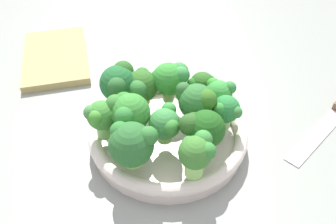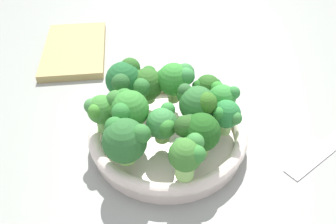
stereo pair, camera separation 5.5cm
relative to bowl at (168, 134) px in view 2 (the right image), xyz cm
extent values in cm
cube|color=gray|center=(-3.27, 2.75, -3.15)|extent=(130.00, 130.00, 2.50)
cylinder|color=silver|center=(0.00, 0.00, -1.06)|extent=(24.67, 24.67, 1.67)
torus|color=beige|center=(0.00, 0.00, 0.80)|extent=(25.70, 25.70, 2.05)
cylinder|color=#8BC657|center=(-1.79, 8.79, 2.93)|extent=(2.65, 2.65, 2.21)
sphere|color=green|center=(-1.79, 8.79, 5.50)|extent=(4.50, 4.50, 4.50)
sphere|color=#328238|center=(-1.53, 10.49, 6.67)|extent=(2.10, 2.10, 2.10)
sphere|color=green|center=(-3.07, 8.28, 6.47)|extent=(2.16, 2.16, 2.16)
cylinder|color=#8FCC61|center=(2.83, -1.17, 2.69)|extent=(2.24, 2.24, 1.74)
sphere|color=#3B8841|center=(2.83, -1.17, 5.11)|extent=(4.76, 4.76, 4.76)
sphere|color=green|center=(1.24, -0.14, 6.38)|extent=(2.25, 2.25, 2.25)
sphere|color=#378731|center=(4.30, -0.60, 5.57)|extent=(2.73, 2.73, 2.73)
cylinder|color=#87CA66|center=(0.66, -5.79, 3.16)|extent=(2.44, 2.44, 2.68)
sphere|color=#378A32|center=(0.66, -5.79, 6.39)|extent=(5.80, 5.80, 5.80)
sphere|color=#317D2E|center=(-0.90, -6.51, 7.34)|extent=(3.00, 3.00, 3.00)
sphere|color=#367A30|center=(-0.63, -7.84, 7.26)|extent=(3.07, 3.07, 3.07)
sphere|color=#2E7E31|center=(2.62, -6.94, 7.48)|extent=(2.91, 2.91, 2.91)
cylinder|color=#7DC25C|center=(-0.22, -10.04, 3.13)|extent=(2.29, 2.29, 2.61)
sphere|color=#3C8532|center=(-0.22, -10.04, 5.91)|extent=(4.53, 4.53, 4.53)
sphere|color=#42922E|center=(0.96, -10.83, 6.67)|extent=(2.30, 2.30, 2.30)
sphere|color=#41852F|center=(0.44, -8.49, 6.35)|extent=(2.21, 2.21, 2.21)
sphere|color=#40843F|center=(-0.29, -11.47, 6.66)|extent=(2.37, 2.37, 2.37)
cylinder|color=#87C559|center=(6.08, 4.13, 2.98)|extent=(2.63, 2.63, 2.31)
sphere|color=#1E5719|center=(6.08, 4.13, 5.95)|extent=(5.58, 5.58, 5.58)
sphere|color=#2B5920|center=(5.65, 1.88, 6.86)|extent=(3.21, 3.21, 3.21)
sphere|color=#2A5927|center=(4.80, 2.73, 6.26)|extent=(3.15, 3.15, 3.15)
cylinder|color=#93D462|center=(6.42, -6.62, 2.68)|extent=(2.72, 2.72, 1.71)
sphere|color=#2B672D|center=(6.42, -6.62, 5.60)|extent=(6.38, 6.38, 6.38)
sphere|color=#317731|center=(7.03, -4.28, 7.30)|extent=(2.71, 2.71, 2.71)
sphere|color=#2D7830|center=(5.08, -7.89, 7.12)|extent=(2.81, 2.81, 2.81)
cylinder|color=#84B15B|center=(-6.50, 1.56, 3.16)|extent=(1.89, 1.89, 2.67)
sphere|color=green|center=(-6.50, 1.56, 6.29)|extent=(5.54, 5.54, 5.54)
sphere|color=#3A8236|center=(-7.13, -0.08, 6.76)|extent=(2.33, 2.33, 2.33)
sphere|color=#388B40|center=(-5.68, 3.48, 7.37)|extent=(2.92, 2.92, 2.92)
sphere|color=#3A853F|center=(-6.93, 3.48, 7.20)|extent=(3.19, 3.19, 3.19)
cylinder|color=#7CB85B|center=(-5.70, 7.27, 2.67)|extent=(2.67, 2.67, 1.69)
sphere|color=#2C6321|center=(-5.70, 7.27, 4.90)|extent=(4.29, 4.29, 4.29)
sphere|color=#236A28|center=(-5.76, 8.51, 5.33)|extent=(2.10, 2.10, 2.10)
sphere|color=#256A21|center=(-5.54, 5.67, 5.17)|extent=(2.34, 2.34, 2.34)
cylinder|color=#8AD066|center=(0.19, 4.48, 3.09)|extent=(2.27, 2.27, 2.54)
sphere|color=#2F6F30|center=(0.19, 4.48, 6.21)|extent=(5.68, 5.68, 5.68)
sphere|color=#336F20|center=(1.33, 5.58, 7.31)|extent=(3.35, 3.35, 3.35)
sphere|color=#2A6F25|center=(-1.12, 2.78, 6.93)|extent=(2.55, 2.55, 2.55)
sphere|color=#30662F|center=(-1.40, 2.69, 7.69)|extent=(2.34, 2.34, 2.34)
cylinder|color=#7BB45F|center=(-7.02, -2.88, 2.64)|extent=(2.49, 2.49, 1.63)
sphere|color=#306724|center=(-7.02, -2.88, 5.24)|extent=(5.49, 5.49, 5.49)
sphere|color=#316F29|center=(-8.75, -2.49, 6.30)|extent=(2.55, 2.55, 2.55)
sphere|color=#2D7327|center=(-7.54, -4.86, 6.46)|extent=(2.82, 2.82, 2.82)
sphere|color=#317632|center=(-5.25, -3.79, 5.93)|extent=(3.21, 3.21, 3.21)
cylinder|color=#98D56A|center=(10.17, 1.37, 3.17)|extent=(2.64, 2.64, 2.69)
sphere|color=#3C7A2D|center=(10.17, 1.37, 6.00)|extent=(4.60, 4.60, 4.60)
sphere|color=#398739|center=(8.99, 2.67, 7.03)|extent=(2.57, 2.57, 2.57)
sphere|color=#387B39|center=(8.76, 0.90, 6.45)|extent=(2.05, 2.05, 2.05)
sphere|color=#338031|center=(10.88, 2.90, 6.77)|extent=(2.40, 2.40, 2.40)
cylinder|color=#99D06F|center=(2.01, 8.69, 2.94)|extent=(1.96, 1.96, 2.23)
sphere|color=#297E38|center=(2.01, 8.69, 5.47)|extent=(4.37, 4.37, 4.37)
sphere|color=#367E37|center=(3.42, 9.70, 5.78)|extent=(2.02, 2.02, 2.02)
sphere|color=#318B34|center=(2.67, 7.43, 6.28)|extent=(2.00, 2.00, 2.00)
cylinder|color=#8FCD68|center=(-7.64, -6.75, 2.86)|extent=(2.39, 2.39, 2.07)
sphere|color=#20642D|center=(-7.64, -6.75, 5.90)|extent=(6.19, 6.19, 6.19)
sphere|color=#295F2A|center=(-5.17, -7.13, 7.12)|extent=(3.03, 3.03, 3.03)
sphere|color=#2C6423|center=(-9.04, -5.60, 7.33)|extent=(3.49, 3.49, 3.49)
cube|color=silver|center=(4.28, 24.95, -1.70)|extent=(11.47, 15.66, 0.40)
cube|color=tan|center=(-30.44, -18.55, -1.10)|extent=(22.92, 13.96, 1.60)
camera|label=1|loc=(40.37, -9.17, 40.54)|focal=37.74mm
camera|label=2|loc=(41.22, -3.78, 40.54)|focal=37.74mm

